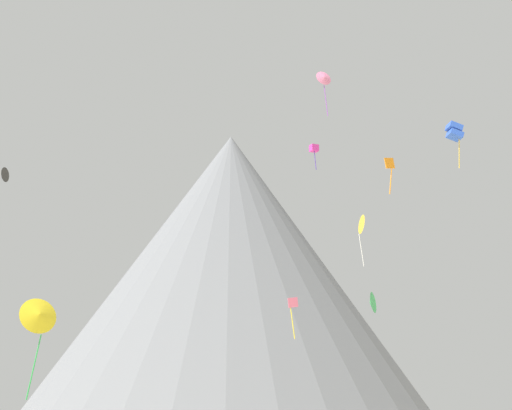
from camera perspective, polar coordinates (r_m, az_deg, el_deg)
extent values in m
cone|color=slate|center=(120.27, -2.31, -5.69)|extent=(89.57, 89.57, 52.43)
cone|color=slate|center=(123.98, -7.20, -9.36)|extent=(52.65, 52.65, 37.64)
cone|color=black|center=(82.83, -20.73, 2.47)|extent=(1.77, 1.93, 1.76)
cube|color=#E5668C|center=(61.59, 3.21, -8.39)|extent=(1.05, 0.27, 1.01)
cylinder|color=yellow|center=(61.33, 3.18, -10.14)|extent=(0.39, 0.26, 2.88)
cone|color=green|center=(63.06, 9.93, -8.30)|extent=(1.54, 1.91, 1.99)
cone|color=yellow|center=(45.84, -18.23, -9.00)|extent=(2.64, 1.97, 2.44)
cylinder|color=green|center=(45.56, -18.62, -13.07)|extent=(0.62, 0.10, 4.06)
cube|color=blue|center=(65.24, 16.77, 5.80)|extent=(1.40, 1.29, 0.95)
cube|color=blue|center=(65.51, 16.72, 6.38)|extent=(1.40, 1.29, 0.95)
cylinder|color=gold|center=(64.73, 17.12, 4.33)|extent=(0.27, 0.25, 2.98)
cube|color=#D1339E|center=(72.69, 5.03, 4.76)|extent=(0.98, 1.00, 0.45)
cube|color=#D1339E|center=(72.83, 5.02, 5.04)|extent=(0.98, 1.00, 0.45)
cylinder|color=#5138B2|center=(72.28, 5.13, 3.85)|extent=(0.33, 0.37, 2.05)
cone|color=gold|center=(88.16, 9.13, -1.66)|extent=(0.53, 2.60, 2.59)
cylinder|color=white|center=(87.25, 9.08, -3.85)|extent=(0.60, 0.20, 4.32)
cube|color=orange|center=(52.17, 11.44, 3.56)|extent=(0.99, 0.44, 0.99)
cylinder|color=orange|center=(51.69, 11.54, 2.02)|extent=(0.39, 0.14, 2.10)
cone|color=pink|center=(83.55, 5.89, 10.89)|extent=(2.10, 1.07, 2.02)
cylinder|color=purple|center=(82.20, 6.05, 8.97)|extent=(0.39, 0.20, 4.17)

